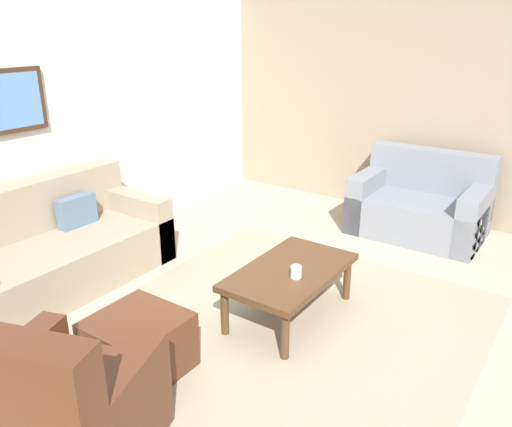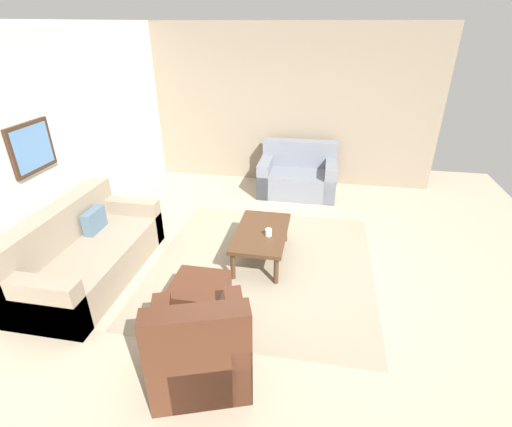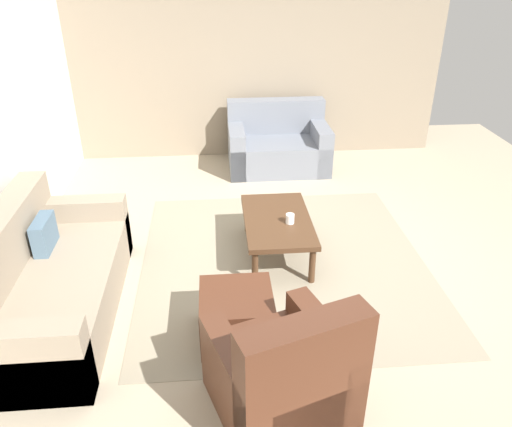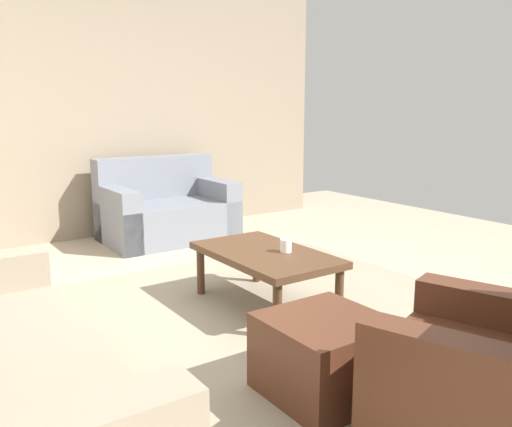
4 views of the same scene
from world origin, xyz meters
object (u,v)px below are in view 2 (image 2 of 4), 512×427
(ottoman, at_px, (200,298))
(framed_artwork, at_px, (32,148))
(couch_loveseat, at_px, (298,176))
(cup, at_px, (269,232))
(armchair_leather, at_px, (200,353))
(couch_main, at_px, (83,255))
(coffee_table, at_px, (261,235))

(ottoman, bearing_deg, framed_artwork, 74.43)
(couch_loveseat, height_order, cup, couch_loveseat)
(armchair_leather, bearing_deg, ottoman, 18.80)
(couch_loveseat, distance_m, ottoman, 3.53)
(ottoman, bearing_deg, armchair_leather, -161.20)
(couch_main, xyz_separation_m, couch_loveseat, (3.04, -2.32, 0.00))
(couch_main, xyz_separation_m, framed_artwork, (0.15, 0.43, 1.25))
(cup, bearing_deg, armchair_leather, 170.74)
(couch_loveseat, height_order, framed_artwork, framed_artwork)
(cup, bearing_deg, ottoman, 151.73)
(framed_artwork, bearing_deg, coffee_table, -76.51)
(armchair_leather, height_order, coffee_table, armchair_leather)
(framed_artwork, bearing_deg, cup, -79.11)
(couch_loveseat, relative_size, framed_artwork, 2.16)
(armchair_leather, relative_size, framed_artwork, 1.64)
(couch_main, distance_m, cup, 2.24)
(couch_main, relative_size, couch_loveseat, 1.50)
(coffee_table, bearing_deg, framed_artwork, 103.49)
(cup, distance_m, framed_artwork, 2.84)
(couch_main, relative_size, cup, 21.85)
(armchair_leather, xyz_separation_m, framed_artwork, (1.34, 2.27, 1.24))
(armchair_leather, xyz_separation_m, ottoman, (0.78, 0.27, -0.11))
(ottoman, bearing_deg, couch_main, 75.58)
(couch_main, relative_size, armchair_leather, 1.98)
(cup, bearing_deg, couch_loveseat, -4.31)
(coffee_table, bearing_deg, couch_main, 110.14)
(framed_artwork, bearing_deg, armchair_leather, -120.58)
(cup, bearing_deg, coffee_table, 47.78)
(framed_artwork, bearing_deg, ottoman, -105.57)
(cup, xyz_separation_m, framed_artwork, (-0.49, 2.57, 1.09))
(couch_loveseat, height_order, coffee_table, couch_loveseat)
(armchair_leather, relative_size, coffee_table, 0.92)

